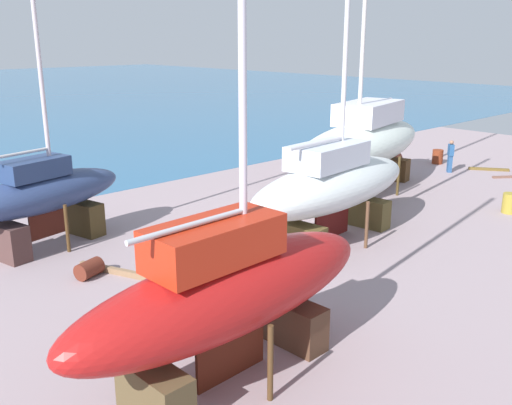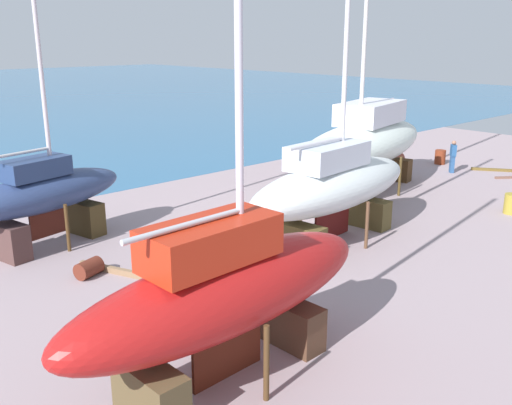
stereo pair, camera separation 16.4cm
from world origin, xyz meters
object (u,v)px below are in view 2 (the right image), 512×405
object	(u,v)px
sailboat_far_slipway	(225,290)
sailboat_small_center	(45,194)
sailboat_large_starboard	(333,185)
worker	(453,156)
barrel_tar_black	(89,268)
barrel_rust_mid	(440,157)
sailboat_mid_port	(365,142)
barrel_blue_faded	(396,159)
barrel_tipped_center	(512,204)

from	to	relation	value
sailboat_far_slipway	sailboat_small_center	world-z (taller)	sailboat_far_slipway
sailboat_large_starboard	worker	distance (m)	13.16
barrel_tar_black	sailboat_far_slipway	bearing A→B (deg)	-92.89
sailboat_far_slipway	barrel_rust_mid	size ratio (longest dim) A/B	15.52
sailboat_mid_port	barrel_rust_mid	xyz separation A→B (m)	(7.92, 0.48, -1.90)
sailboat_far_slipway	worker	world-z (taller)	sailboat_far_slipway
barrel_blue_faded	sailboat_far_slipway	bearing A→B (deg)	-154.91
sailboat_far_slipway	barrel_tar_black	xyz separation A→B (m)	(0.35, 6.92, -1.75)
sailboat_mid_port	sailboat_large_starboard	bearing A→B (deg)	15.61
sailboat_far_slipway	barrel_tipped_center	world-z (taller)	sailboat_far_slipway
barrel_tar_black	barrel_rust_mid	size ratio (longest dim) A/B	0.99
sailboat_mid_port	worker	bearing A→B (deg)	157.83
worker	barrel_blue_faded	size ratio (longest dim) A/B	2.26
barrel_tar_black	barrel_rust_mid	distance (m)	22.35
sailboat_small_center	barrel_tipped_center	xyz separation A→B (m)	(15.54, -9.28, -1.45)
sailboat_small_center	barrel_tar_black	bearing A→B (deg)	-106.77
barrel_tar_black	barrel_tipped_center	distance (m)	16.87
sailboat_small_center	sailboat_large_starboard	xyz separation A→B (m)	(7.69, -6.24, 0.15)
sailboat_mid_port	barrel_rust_mid	bearing A→B (deg)	170.74
sailboat_small_center	barrel_tar_black	xyz separation A→B (m)	(-0.27, -3.40, -1.59)
barrel_tar_black	sailboat_large_starboard	bearing A→B (deg)	-19.64
sailboat_mid_port	barrel_rust_mid	world-z (taller)	sailboat_mid_port
barrel_rust_mid	barrel_tipped_center	bearing A→B (deg)	-132.96
barrel_blue_faded	barrel_tar_black	xyz separation A→B (m)	(-20.45, -2.82, -0.05)
barrel_tar_black	barrel_rust_mid	world-z (taller)	barrel_rust_mid
sailboat_large_starboard	barrel_blue_faded	distance (m)	13.82
worker	barrel_tar_black	distance (m)	20.86
barrel_rust_mid	worker	bearing A→B (deg)	-133.74
sailboat_small_center	sailboat_mid_port	bearing A→B (deg)	-23.33
sailboat_mid_port	barrel_tar_black	bearing A→B (deg)	-10.19
barrel_tar_black	sailboat_small_center	bearing A→B (deg)	85.52
sailboat_mid_port	sailboat_small_center	world-z (taller)	sailboat_mid_port
barrel_blue_faded	sailboat_large_starboard	bearing A→B (deg)	-155.64
worker	barrel_tipped_center	bearing A→B (deg)	-85.54
sailboat_large_starboard	barrel_tar_black	world-z (taller)	sailboat_large_starboard
barrel_tipped_center	barrel_rust_mid	xyz separation A→B (m)	(6.51, 7.00, -0.01)
barrel_tipped_center	sailboat_small_center	bearing A→B (deg)	149.17
sailboat_mid_port	sailboat_small_center	bearing A→B (deg)	-23.78
worker	barrel_tipped_center	xyz separation A→B (m)	(-5.03, -5.45, -0.49)
worker	barrel_tipped_center	size ratio (longest dim) A/B	2.10
sailboat_far_slipway	sailboat_large_starboard	distance (m)	9.26
sailboat_far_slipway	barrel_tipped_center	size ratio (longest dim) A/B	15.18
sailboat_far_slipway	barrel_blue_faded	distance (m)	23.03
sailboat_mid_port	barrel_tipped_center	size ratio (longest dim) A/B	21.68
sailboat_far_slipway	barrel_rust_mid	bearing A→B (deg)	17.95
sailboat_mid_port	barrel_tar_black	xyz separation A→B (m)	(-14.41, -0.64, -2.04)
sailboat_far_slipway	barrel_tar_black	size ratio (longest dim) A/B	15.72
sailboat_small_center	barrel_rust_mid	distance (m)	22.22
sailboat_far_slipway	sailboat_small_center	bearing A→B (deg)	85.00
sailboat_small_center	barrel_rust_mid	xyz separation A→B (m)	(22.06, -2.28, -1.46)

